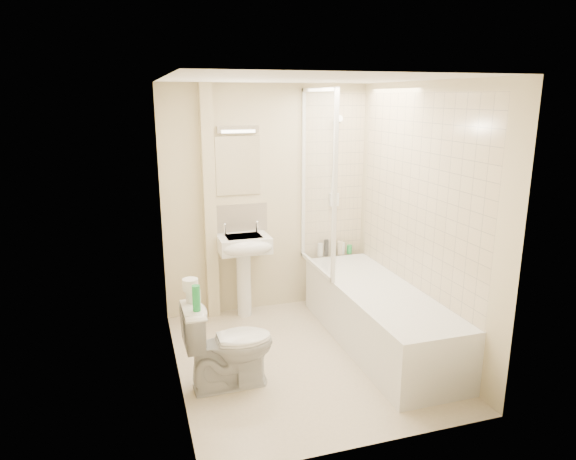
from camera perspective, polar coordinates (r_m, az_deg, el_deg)
name	(u,v)px	position (r m, az deg, el deg)	size (l,w,h in m)	color
floor	(304,358)	(4.73, 1.84, -14.02)	(2.50, 2.50, 0.00)	beige
wall_back	(267,200)	(5.45, -2.35, 3.32)	(2.20, 0.02, 2.40)	beige
wall_left	(172,239)	(4.07, -12.81, -0.95)	(0.02, 2.50, 2.40)	beige
wall_right	(421,219)	(4.76, 14.60, 1.17)	(0.02, 2.50, 2.40)	beige
ceiling	(307,79)	(4.15, 2.12, 16.44)	(2.20, 2.50, 0.02)	white
tile_back	(333,176)	(5.64, 5.08, 5.97)	(0.70, 0.01, 1.75)	beige
tile_right	(418,193)	(4.76, 14.25, 3.97)	(0.01, 2.10, 1.75)	beige
pipe_boxing	(210,205)	(5.27, -8.71, 2.77)	(0.12, 0.12, 2.40)	beige
splashback	(239,218)	(5.41, -5.44, 1.34)	(0.60, 0.01, 0.30)	beige
mirror	(238,166)	(5.31, -5.58, 7.12)	(0.46, 0.01, 0.60)	white
strip_light	(238,129)	(5.25, -5.63, 11.09)	(0.42, 0.07, 0.07)	silver
bathtub	(378,315)	(4.93, 10.01, -9.29)	(0.70, 2.10, 0.55)	white
shower_screen	(318,182)	(5.11, 3.30, 5.38)	(0.04, 0.92, 1.80)	white
shower_fixture	(335,166)	(5.58, 5.26, 7.13)	(0.10, 0.16, 0.99)	white
pedestal_sink	(245,253)	(5.28, -4.84, -2.61)	(0.52, 0.48, 1.01)	white
bottle_white_a	(320,250)	(5.68, 3.60, -2.23)	(0.06, 0.06, 0.15)	white
bottle_black_b	(326,248)	(5.70, 4.26, -1.98)	(0.05, 0.05, 0.18)	black
bottle_blue	(333,249)	(5.74, 5.06, -2.17)	(0.05, 0.05, 0.13)	navy
bottle_cream	(340,248)	(5.77, 5.79, -1.99)	(0.06, 0.06, 0.15)	beige
bottle_white_b	(342,248)	(5.78, 6.07, -2.05)	(0.05, 0.05, 0.13)	silver
bottle_green	(349,249)	(5.82, 6.83, -2.14)	(0.06, 0.06, 0.10)	green
toilet	(229,344)	(4.20, -6.58, -12.50)	(0.71, 0.42, 0.72)	white
toilet_roll_lower	(193,296)	(4.08, -10.48, -7.24)	(0.11, 0.11, 0.09)	white
toilet_roll_upper	(190,285)	(4.05, -10.80, -5.98)	(0.12, 0.12, 0.09)	white
green_bottle	(196,298)	(3.89, -10.16, -7.47)	(0.06, 0.06, 0.20)	green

